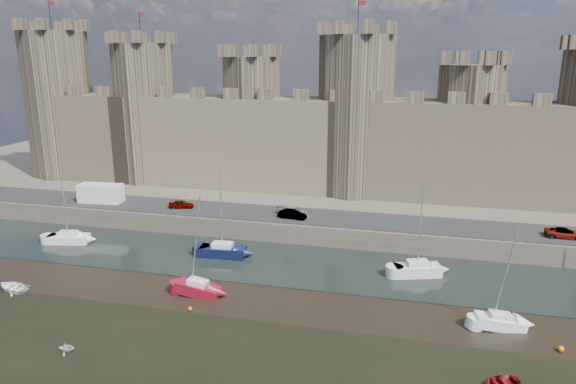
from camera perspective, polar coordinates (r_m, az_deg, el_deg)
name	(u,v)px	position (r m, az deg, el deg)	size (l,w,h in m)	color
water_channel	(308,266)	(58.03, 2.29, -8.18)	(160.00, 12.00, 0.08)	black
quay	(349,180)	(91.50, 6.77, 1.30)	(160.00, 60.00, 2.50)	#4C443A
road	(324,217)	(66.35, 4.03, -2.84)	(160.00, 7.00, 0.10)	black
castle	(337,131)	(77.88, 5.44, 6.72)	(108.50, 11.00, 29.00)	#42382B
car_0	(181,204)	(71.48, -11.77, -1.36)	(1.36, 3.38, 1.15)	gray
car_1	(292,215)	(65.59, 0.47, -2.52)	(1.27, 3.63, 1.20)	gray
car_2	(293,212)	(66.65, 0.56, -2.22)	(1.72, 4.22, 1.22)	gray
car_3	(565,233)	(66.98, 28.40, -4.05)	(1.95, 4.24, 1.18)	gray
van	(101,193)	(77.27, -20.08, -0.16)	(6.08, 2.43, 2.65)	silver
sailboat_0	(68,238)	(69.95, -23.23, -4.69)	(5.28, 2.89, 9.35)	silver
sailboat_1	(223,250)	(60.62, -7.27, -6.44)	(5.44, 2.41, 10.65)	black
sailboat_2	(417,269)	(56.92, 14.17, -8.27)	(5.30, 3.37, 10.67)	silver
sailboat_4	(198,288)	(52.00, -9.96, -10.45)	(4.41, 1.81, 10.21)	maroon
sailboat_5	(500,321)	(49.21, 22.48, -13.12)	(4.42, 2.36, 9.04)	white
dinghy_3	(66,348)	(46.13, -23.42, -15.63)	(1.23, 0.75, 1.43)	silver
dinghy_4	(501,383)	(41.92, 22.60, -18.99)	(2.11, 0.61, 2.95)	maroon
dinghy_6	(13,288)	(59.02, -28.23, -9.36)	(2.36, 0.68, 3.31)	white
buoy_1	(190,309)	(49.45, -10.84, -12.63)	(0.41, 0.41, 0.41)	orange
buoy_3	(561,349)	(47.97, 28.06, -15.15)	(0.50, 0.50, 0.50)	#C97A08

